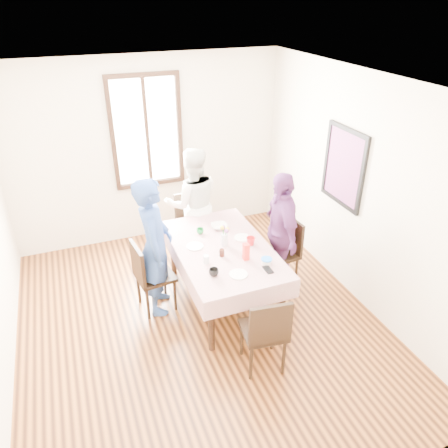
{
  "coord_description": "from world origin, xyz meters",
  "views": [
    {
      "loc": [
        -1.12,
        -3.71,
        3.45
      ],
      "look_at": [
        0.41,
        0.25,
        1.1
      ],
      "focal_mm": 34.45,
      "sensor_mm": 36.0,
      "label": 1
    }
  ],
  "objects_px": {
    "dining_table": "(223,274)",
    "chair_near": "(263,330)",
    "chair_far": "(194,226)",
    "person_right": "(279,232)",
    "chair_right": "(279,254)",
    "person_left": "(154,247)",
    "person_far": "(194,204)",
    "chair_left": "(155,276)"
  },
  "relations": [
    {
      "from": "dining_table",
      "to": "chair_near",
      "type": "height_order",
      "value": "chair_near"
    },
    {
      "from": "chair_far",
      "to": "person_right",
      "type": "height_order",
      "value": "person_right"
    },
    {
      "from": "chair_right",
      "to": "person_left",
      "type": "bearing_deg",
      "value": 81.17
    },
    {
      "from": "dining_table",
      "to": "person_right",
      "type": "height_order",
      "value": "person_right"
    },
    {
      "from": "dining_table",
      "to": "person_far",
      "type": "distance_m",
      "value": 1.2
    },
    {
      "from": "chair_near",
      "to": "chair_right",
      "type": "bearing_deg",
      "value": 63.68
    },
    {
      "from": "person_left",
      "to": "person_far",
      "type": "distance_m",
      "value": 1.24
    },
    {
      "from": "chair_left",
      "to": "person_far",
      "type": "distance_m",
      "value": 1.3
    },
    {
      "from": "chair_right",
      "to": "person_right",
      "type": "height_order",
      "value": "person_right"
    },
    {
      "from": "chair_left",
      "to": "dining_table",
      "type": "bearing_deg",
      "value": 71.88
    },
    {
      "from": "chair_left",
      "to": "person_far",
      "type": "relative_size",
      "value": 0.56
    },
    {
      "from": "person_far",
      "to": "chair_near",
      "type": "bearing_deg",
      "value": 99.1
    },
    {
      "from": "chair_left",
      "to": "chair_far",
      "type": "height_order",
      "value": "same"
    },
    {
      "from": "chair_left",
      "to": "chair_near",
      "type": "relative_size",
      "value": 1.0
    },
    {
      "from": "chair_left",
      "to": "person_right",
      "type": "xyz_separation_m",
      "value": [
        1.57,
        -0.1,
        0.33
      ]
    },
    {
      "from": "dining_table",
      "to": "chair_near",
      "type": "distance_m",
      "value": 1.14
    },
    {
      "from": "chair_near",
      "to": "person_left",
      "type": "bearing_deg",
      "value": 128.43
    },
    {
      "from": "dining_table",
      "to": "person_right",
      "type": "relative_size",
      "value": 1.05
    },
    {
      "from": "chair_far",
      "to": "chair_near",
      "type": "xyz_separation_m",
      "value": [
        0.0,
        -2.27,
        0.0
      ]
    },
    {
      "from": "chair_near",
      "to": "dining_table",
      "type": "bearing_deg",
      "value": 97.48
    },
    {
      "from": "person_left",
      "to": "chair_right",
      "type": "bearing_deg",
      "value": -79.8
    },
    {
      "from": "person_far",
      "to": "person_right",
      "type": "bearing_deg",
      "value": 135.15
    },
    {
      "from": "chair_right",
      "to": "person_right",
      "type": "distance_m",
      "value": 0.33
    },
    {
      "from": "chair_right",
      "to": "person_left",
      "type": "xyz_separation_m",
      "value": [
        -1.57,
        0.1,
        0.39
      ]
    },
    {
      "from": "chair_left",
      "to": "chair_right",
      "type": "distance_m",
      "value": 1.6
    },
    {
      "from": "person_right",
      "to": "chair_near",
      "type": "bearing_deg",
      "value": -23.86
    },
    {
      "from": "person_left",
      "to": "person_right",
      "type": "height_order",
      "value": "person_left"
    },
    {
      "from": "dining_table",
      "to": "person_right",
      "type": "bearing_deg",
      "value": 3.82
    },
    {
      "from": "chair_left",
      "to": "chair_near",
      "type": "bearing_deg",
      "value": 24.53
    },
    {
      "from": "dining_table",
      "to": "chair_near",
      "type": "xyz_separation_m",
      "value": [
        0.0,
        -1.14,
        0.08
      ]
    },
    {
      "from": "chair_right",
      "to": "person_right",
      "type": "relative_size",
      "value": 0.58
    },
    {
      "from": "chair_right",
      "to": "person_far",
      "type": "distance_m",
      "value": 1.38
    },
    {
      "from": "chair_near",
      "to": "person_right",
      "type": "xyz_separation_m",
      "value": [
        0.77,
        1.19,
        0.33
      ]
    },
    {
      "from": "chair_far",
      "to": "person_left",
      "type": "distance_m",
      "value": 1.31
    },
    {
      "from": "chair_right",
      "to": "chair_near",
      "type": "bearing_deg",
      "value": 141.12
    },
    {
      "from": "chair_near",
      "to": "person_right",
      "type": "relative_size",
      "value": 0.58
    },
    {
      "from": "person_right",
      "to": "chair_right",
      "type": "bearing_deg",
      "value": 99.24
    },
    {
      "from": "chair_near",
      "to": "chair_left",
      "type": "bearing_deg",
      "value": 129.12
    },
    {
      "from": "chair_left",
      "to": "person_far",
      "type": "height_order",
      "value": "person_far"
    },
    {
      "from": "chair_near",
      "to": "person_right",
      "type": "height_order",
      "value": "person_right"
    },
    {
      "from": "chair_near",
      "to": "person_far",
      "type": "bearing_deg",
      "value": 97.48
    },
    {
      "from": "chair_right",
      "to": "person_right",
      "type": "bearing_deg",
      "value": 84.93
    }
  ]
}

